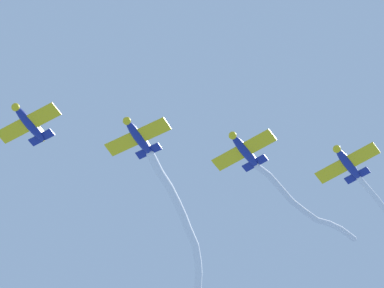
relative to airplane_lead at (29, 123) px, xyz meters
name	(u,v)px	position (x,y,z in m)	size (l,w,h in m)	color
airplane_lead	(29,123)	(0.00, 0.00, 0.00)	(5.67, 7.08, 1.83)	navy
airplane_left_wing	(138,136)	(-10.81, 3.65, 0.25)	(5.74, 7.00, 1.83)	navy
smoke_trail_left_wing	(185,232)	(-21.94, -6.90, 1.75)	(17.45, 20.30, 3.64)	white
airplane_right_wing	(244,150)	(-21.62, 7.29, 0.50)	(5.62, 7.21, 1.83)	navy
smoke_trail_right_wing	(305,207)	(-32.19, 3.02, 1.65)	(17.39, 6.04, 3.24)	white
airplane_slot	(347,163)	(-32.42, 10.94, 0.75)	(5.64, 7.25, 1.83)	navy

